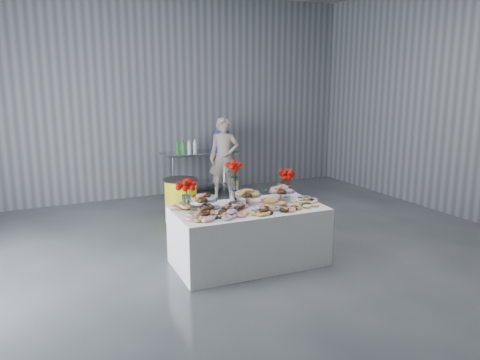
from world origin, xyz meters
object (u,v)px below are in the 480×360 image
object	(u,v)px
prep_table	(200,165)
water_jug	(222,138)
trash_barrel	(181,200)
display_table	(249,236)
person	(224,158)

from	to	relation	value
prep_table	water_jug	distance (m)	0.73
water_jug	prep_table	bearing A→B (deg)	180.00
prep_table	trash_barrel	bearing A→B (deg)	-121.24
display_table	trash_barrel	world-z (taller)	display_table
water_jug	person	xyz separation A→B (m)	(-0.13, -0.39, -0.35)
display_table	person	world-z (taller)	person
display_table	trash_barrel	xyz separation A→B (m)	(-0.20, 2.10, -0.01)
person	prep_table	bearing A→B (deg)	155.02
person	trash_barrel	distance (m)	1.81
water_jug	person	world-z (taller)	person
person	water_jug	bearing A→B (deg)	92.27
person	trash_barrel	size ratio (longest dim) A/B	2.20
display_table	water_jug	xyz separation A→B (m)	(1.24, 3.66, 0.77)
display_table	prep_table	size ratio (longest dim) A/B	1.27
water_jug	person	distance (m)	0.54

